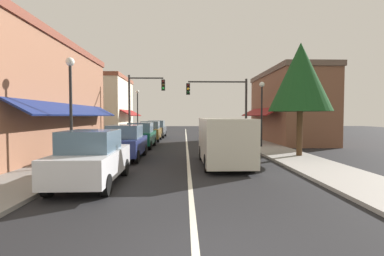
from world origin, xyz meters
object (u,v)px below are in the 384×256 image
Objects in this scene: parked_car_second_left at (125,142)px; parked_car_third_left at (141,135)px; van_in_lane at (224,140)px; parked_car_far_left at (151,131)px; street_lamp_left_near at (71,94)px; street_lamp_left_far at (138,106)px; parked_car_nearest_left at (92,158)px; street_lamp_right_mid at (262,103)px; tree_right_near at (300,77)px; traffic_signal_left_corner at (141,98)px; parked_car_distant_left at (157,129)px; traffic_signal_mast_arm at (224,99)px.

parked_car_second_left is 1.00× the size of parked_car_third_left.
parked_car_third_left is 0.79× the size of van_in_lane.
street_lamp_left_near is at bearing -98.03° from parked_car_far_left.
parked_car_second_left is 0.84× the size of street_lamp_left_far.
street_lamp_right_mid is at bearing 49.33° from parked_car_nearest_left.
street_lamp_left_near is at bearing -89.69° from street_lamp_left_far.
parked_car_third_left is 0.67× the size of tree_right_near.
parked_car_nearest_left is at bearing -90.51° from parked_car_far_left.
parked_car_nearest_left is 1.01× the size of parked_car_third_left.
traffic_signal_left_corner is at bearing 91.24° from parked_car_nearest_left.
parked_car_second_left is 1.00× the size of parked_car_distant_left.
traffic_signal_left_corner reaches higher than street_lamp_right_mid.
parked_car_third_left is 4.80m from traffic_signal_left_corner.
traffic_signal_mast_arm reaches higher than parked_car_nearest_left.
parked_car_second_left is 10.51m from traffic_signal_mast_arm.
street_lamp_right_mid is at bearing -35.44° from parked_car_far_left.
street_lamp_left_far is 18.00m from tree_right_near.
tree_right_near is at bearing -79.45° from street_lamp_right_mid.
tree_right_near is at bearing -57.34° from parked_car_distant_left.
parked_car_second_left is at bearing -150.56° from street_lamp_right_mid.
traffic_signal_mast_arm is (6.13, -6.96, 2.71)m from parked_car_distant_left.
parked_car_second_left is at bearing -86.39° from traffic_signal_left_corner.
parked_car_far_left is 13.30m from van_in_lane.
traffic_signal_mast_arm is 10.38m from street_lamp_left_far.
parked_car_distant_left is 3.12m from street_lamp_left_far.
traffic_signal_mast_arm is at bearing -9.11° from traffic_signal_left_corner.
parked_car_nearest_left is at bearing -89.59° from parked_car_third_left.
parked_car_distant_left is (0.13, 14.95, 0.00)m from parked_car_second_left.
van_in_lane reaches higher than parked_car_nearest_left.
parked_car_third_left is at bearing -89.99° from parked_car_distant_left.
tree_right_near reaches higher than parked_car_second_left.
street_lamp_left_near is 11.34m from tree_right_near.
traffic_signal_mast_arm is at bearing -39.10° from street_lamp_left_far.
street_lamp_left_near is (-7.96, -10.63, -0.43)m from traffic_signal_mast_arm.
street_lamp_left_far reaches higher than van_in_lane.
traffic_signal_left_corner is 1.23× the size of street_lamp_right_mid.
traffic_signal_mast_arm is 6.93m from traffic_signal_left_corner.
van_in_lane is at bearing -68.04° from street_lamp_left_far.
street_lamp_left_near is at bearing -126.81° from traffic_signal_mast_arm.
tree_right_near is (9.20, 0.31, 3.41)m from parked_car_second_left.
van_in_lane is at bearing -21.47° from parked_car_second_left.
parked_car_nearest_left is 0.73× the size of traffic_signal_left_corner.
parked_car_third_left is 0.83× the size of street_lamp_left_far.
parked_car_second_left is at bearing -128.08° from traffic_signal_mast_arm.
traffic_signal_left_corner is at bearing -96.00° from parked_car_distant_left.
tree_right_near is (2.94, -7.68, 0.70)m from traffic_signal_mast_arm.
parked_car_far_left is 3.25m from traffic_signal_left_corner.
street_lamp_left_near reaches higher than street_lamp_right_mid.
parked_car_distant_left is (0.15, 9.68, 0.00)m from parked_car_third_left.
parked_car_second_left is at bearing -82.98° from street_lamp_left_far.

